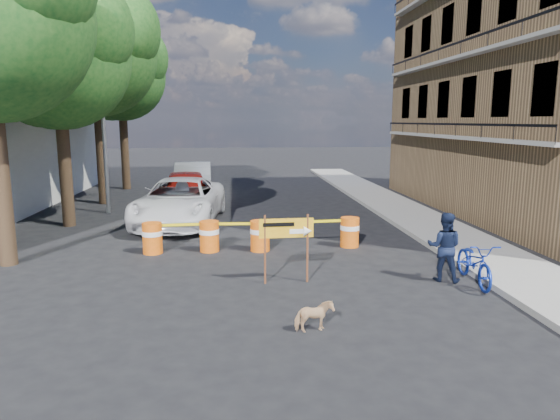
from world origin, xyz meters
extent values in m
plane|color=black|center=(0.00, 0.00, 0.00)|extent=(120.00, 120.00, 0.00)
cube|color=gray|center=(6.20, 6.00, 0.07)|extent=(2.40, 40.00, 0.15)
cube|color=#906E49|center=(12.00, 8.00, 6.00)|extent=(8.00, 16.00, 12.00)
cylinder|color=#332316|center=(-6.80, 2.00, 2.52)|extent=(0.44, 0.44, 5.04)
cylinder|color=#332316|center=(-6.80, 7.00, 2.38)|extent=(0.44, 0.44, 4.76)
sphere|color=#144918|center=(-6.80, 7.00, 5.95)|extent=(5.00, 5.00, 5.00)
sphere|color=#144918|center=(-5.92, 6.50, 6.80)|extent=(3.75, 3.75, 3.75)
sphere|color=#144918|center=(-7.55, 7.62, 5.27)|extent=(3.50, 3.50, 3.50)
cylinder|color=#332316|center=(-6.80, 12.00, 2.66)|extent=(0.44, 0.44, 5.32)
sphere|color=#144918|center=(-6.80, 12.00, 6.65)|extent=(5.40, 5.40, 5.40)
sphere|color=#144918|center=(-5.85, 11.46, 7.60)|extent=(4.05, 4.05, 4.05)
sphere|color=#144918|center=(-7.61, 12.68, 5.89)|extent=(3.78, 3.78, 3.78)
cylinder|color=#332316|center=(-6.80, 17.00, 2.46)|extent=(0.44, 0.44, 4.93)
sphere|color=#144918|center=(-6.80, 17.00, 6.16)|extent=(4.80, 4.80, 4.80)
sphere|color=#144918|center=(-5.96, 16.52, 7.04)|extent=(3.60, 3.60, 3.60)
sphere|color=#144918|center=(-7.52, 17.60, 5.46)|extent=(3.36, 3.36, 3.36)
cylinder|color=gray|center=(-6.00, 9.50, 4.00)|extent=(0.16, 0.16, 8.00)
cylinder|color=gray|center=(-5.50, 9.50, 7.90)|extent=(1.00, 0.12, 0.12)
cube|color=silver|center=(-5.00, 9.50, 7.85)|extent=(0.35, 0.18, 0.12)
cylinder|color=#D85B0C|center=(-3.16, 2.82, 0.45)|extent=(0.56, 0.56, 0.90)
cylinder|color=white|center=(-3.16, 2.82, 0.60)|extent=(0.58, 0.58, 0.14)
cylinder|color=#D85B0C|center=(-1.54, 2.90, 0.45)|extent=(0.56, 0.56, 0.90)
cylinder|color=white|center=(-1.54, 2.90, 0.60)|extent=(0.58, 0.58, 0.14)
cylinder|color=#D85B0C|center=(-0.05, 2.82, 0.45)|extent=(0.56, 0.56, 0.90)
cylinder|color=white|center=(-0.05, 2.82, 0.60)|extent=(0.58, 0.58, 0.14)
cylinder|color=#D85B0C|center=(2.68, 3.06, 0.45)|extent=(0.56, 0.56, 0.90)
cylinder|color=white|center=(2.68, 3.06, 0.60)|extent=(0.58, 0.58, 0.14)
cylinder|color=#592D19|center=(-0.10, -0.21, 0.82)|extent=(0.05, 0.05, 1.65)
cylinder|color=#592D19|center=(0.91, -0.17, 0.82)|extent=(0.05, 0.05, 1.65)
cube|color=orange|center=(0.41, -0.19, 1.33)|extent=(1.28, 0.09, 0.46)
cube|color=white|center=(0.66, -0.20, 1.24)|extent=(0.37, 0.03, 0.11)
cone|color=white|center=(0.91, -0.19, 1.24)|extent=(0.21, 0.25, 0.24)
cube|color=black|center=(0.22, -0.22, 1.42)|extent=(0.73, 0.04, 0.09)
imported|color=black|center=(4.17, -0.35, 0.83)|extent=(1.00, 0.91, 1.66)
imported|color=#1430AA|center=(4.80, -0.64, 0.99)|extent=(0.77, 1.09, 1.97)
imported|color=#D9AD7C|center=(0.62, -3.00, 0.29)|extent=(0.74, 0.45, 0.59)
imported|color=white|center=(-2.80, 7.03, 0.84)|extent=(3.33, 6.27, 1.68)
imported|color=maroon|center=(-2.80, 9.66, 0.86)|extent=(2.56, 5.25, 1.72)
imported|color=#B9BAC0|center=(-2.86, 14.01, 0.85)|extent=(2.08, 5.23, 1.69)
camera|label=1|loc=(-0.78, -11.45, 3.79)|focal=32.00mm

